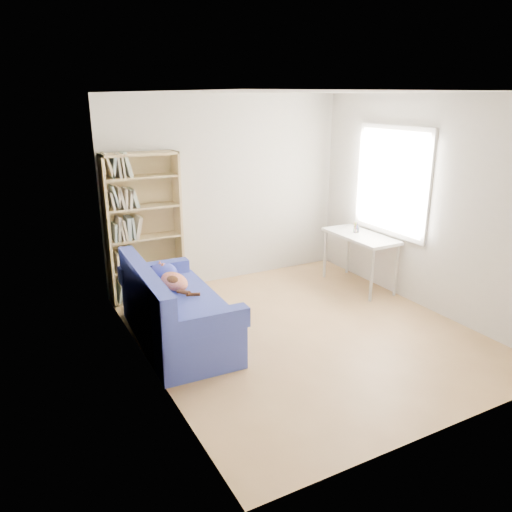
{
  "coord_description": "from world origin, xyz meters",
  "views": [
    {
      "loc": [
        -2.89,
        -4.29,
        2.57
      ],
      "look_at": [
        -0.39,
        0.41,
        0.85
      ],
      "focal_mm": 35.0,
      "sensor_mm": 36.0,
      "label": 1
    }
  ],
  "objects_px": {
    "pen_cup": "(356,228)",
    "desk": "(360,240)",
    "bookshelf": "(144,234)",
    "sofa": "(174,311)"
  },
  "relations": [
    {
      "from": "desk",
      "to": "pen_cup",
      "type": "distance_m",
      "value": 0.19
    },
    {
      "from": "sofa",
      "to": "pen_cup",
      "type": "relative_size",
      "value": 12.12
    },
    {
      "from": "sofa",
      "to": "desk",
      "type": "distance_m",
      "value": 2.86
    },
    {
      "from": "desk",
      "to": "sofa",
      "type": "bearing_deg",
      "value": -173.29
    },
    {
      "from": "sofa",
      "to": "desk",
      "type": "xyz_separation_m",
      "value": [
        2.82,
        0.33,
        0.33
      ]
    },
    {
      "from": "pen_cup",
      "to": "desk",
      "type": "bearing_deg",
      "value": -98.51
    },
    {
      "from": "bookshelf",
      "to": "desk",
      "type": "relative_size",
      "value": 1.69
    },
    {
      "from": "sofa",
      "to": "pen_cup",
      "type": "xyz_separation_m",
      "value": [
        2.84,
        0.46,
        0.47
      ]
    },
    {
      "from": "bookshelf",
      "to": "pen_cup",
      "type": "height_order",
      "value": "bookshelf"
    },
    {
      "from": "desk",
      "to": "bookshelf",
      "type": "bearing_deg",
      "value": 160.03
    }
  ]
}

